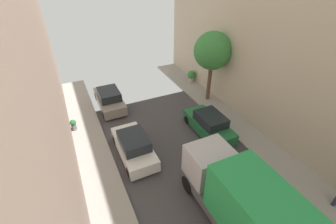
% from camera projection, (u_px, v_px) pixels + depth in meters
% --- Properties ---
extents(parked_car_left_3, '(1.78, 4.20, 1.57)m').
position_uv_depth(parked_car_left_3, '(134.00, 146.00, 14.28)').
color(parked_car_left_3, white).
rests_on(parked_car_left_3, ground).
extents(parked_car_left_4, '(1.78, 4.20, 1.57)m').
position_uv_depth(parked_car_left_4, '(109.00, 99.00, 18.98)').
color(parked_car_left_4, gray).
rests_on(parked_car_left_4, ground).
extents(parked_car_right_2, '(1.78, 4.20, 1.57)m').
position_uv_depth(parked_car_right_2, '(209.00, 124.00, 16.14)').
color(parked_car_right_2, '#1E6638').
rests_on(parked_car_right_2, ground).
extents(delivery_truck, '(2.26, 6.60, 3.38)m').
position_uv_depth(delivery_truck, '(244.00, 204.00, 9.73)').
color(delivery_truck, '#4C4C51').
rests_on(delivery_truck, ground).
extents(street_tree_1, '(2.91, 2.91, 5.67)m').
position_uv_depth(street_tree_1, '(212.00, 51.00, 17.89)').
color(street_tree_1, brown).
rests_on(street_tree_1, sidewalk_right).
extents(potted_plant_1, '(0.42, 0.42, 0.82)m').
position_uv_depth(potted_plant_1, '(73.00, 124.00, 16.34)').
color(potted_plant_1, slate).
rests_on(potted_plant_1, sidewalk_left).
extents(potted_plant_2, '(0.79, 0.79, 1.05)m').
position_uv_depth(potted_plant_2, '(191.00, 75.00, 22.74)').
color(potted_plant_2, '#B2A899').
rests_on(potted_plant_2, sidewalk_right).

